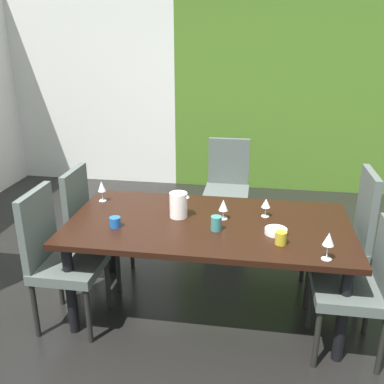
{
  "coord_description": "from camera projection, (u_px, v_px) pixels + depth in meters",
  "views": [
    {
      "loc": [
        0.58,
        -2.63,
        1.98
      ],
      "look_at": [
        0.1,
        0.34,
        0.85
      ],
      "focal_mm": 40.0,
      "sensor_mm": 36.0,
      "label": 1
    }
  ],
  "objects": [
    {
      "name": "ground_plane",
      "position": [
        171.0,
        314.0,
        3.22
      ],
      "size": [
        5.69,
        5.96,
        0.02
      ],
      "primitive_type": "cube",
      "color": "black"
    },
    {
      "name": "back_panel_interior",
      "position": [
        90.0,
        88.0,
        5.72
      ],
      "size": [
        2.32,
        0.1,
        2.55
      ],
      "primitive_type": "cube",
      "color": "silver",
      "rests_on": "ground_plane"
    },
    {
      "name": "garden_window_panel",
      "position": [
        308.0,
        92.0,
        5.31
      ],
      "size": [
        3.37,
        0.1,
        2.55
      ],
      "primitive_type": "cube",
      "color": "#446A1F",
      "rests_on": "ground_plane"
    },
    {
      "name": "dining_table",
      "position": [
        208.0,
        231.0,
        3.04
      ],
      "size": [
        1.98,
        1.01,
        0.72
      ],
      "color": "black",
      "rests_on": "ground_plane"
    },
    {
      "name": "chair_left_near",
      "position": [
        57.0,
        254.0,
        2.94
      ],
      "size": [
        0.44,
        0.44,
        1.0
      ],
      "rotation": [
        0.0,
        0.0,
        -1.57
      ],
      "color": "#4B524D",
      "rests_on": "ground_plane"
    },
    {
      "name": "chair_right_far",
      "position": [
        347.0,
        232.0,
        3.21
      ],
      "size": [
        0.44,
        0.44,
        1.05
      ],
      "rotation": [
        0.0,
        0.0,
        1.57
      ],
      "color": "#4B524D",
      "rests_on": "ground_plane"
    },
    {
      "name": "chair_head_far",
      "position": [
        227.0,
        182.0,
        4.37
      ],
      "size": [
        0.44,
        0.45,
        0.97
      ],
      "rotation": [
        0.0,
        0.0,
        3.14
      ],
      "color": "#4B524D",
      "rests_on": "ground_plane"
    },
    {
      "name": "chair_right_near",
      "position": [
        362.0,
        283.0,
        2.65
      ],
      "size": [
        0.44,
        0.44,
        0.91
      ],
      "rotation": [
        0.0,
        0.0,
        1.57
      ],
      "color": "#4B524D",
      "rests_on": "ground_plane"
    },
    {
      "name": "chair_left_far",
      "position": [
        92.0,
        219.0,
        3.52
      ],
      "size": [
        0.44,
        0.44,
        0.95
      ],
      "rotation": [
        0.0,
        0.0,
        -1.57
      ],
      "color": "#4B524D",
      "rests_on": "ground_plane"
    },
    {
      "name": "wine_glass_east",
      "position": [
        102.0,
        187.0,
        3.35
      ],
      "size": [
        0.06,
        0.06,
        0.16
      ],
      "color": "silver",
      "rests_on": "dining_table"
    },
    {
      "name": "wine_glass_front",
      "position": [
        223.0,
        206.0,
        3.03
      ],
      "size": [
        0.07,
        0.07,
        0.15
      ],
      "color": "silver",
      "rests_on": "dining_table"
    },
    {
      "name": "wine_glass_near_shelf",
      "position": [
        266.0,
        204.0,
        3.07
      ],
      "size": [
        0.06,
        0.06,
        0.14
      ],
      "color": "silver",
      "rests_on": "dining_table"
    },
    {
      "name": "wine_glass_near_window",
      "position": [
        329.0,
        240.0,
        2.48
      ],
      "size": [
        0.07,
        0.07,
        0.17
      ],
      "color": "silver",
      "rests_on": "dining_table"
    },
    {
      "name": "serving_bowl_corner",
      "position": [
        276.0,
        231.0,
        2.84
      ],
      "size": [
        0.15,
        0.15,
        0.04
      ],
      "primitive_type": "cylinder",
      "color": "white",
      "rests_on": "dining_table"
    },
    {
      "name": "cup_west",
      "position": [
        115.0,
        222.0,
        2.93
      ],
      "size": [
        0.08,
        0.08,
        0.07
      ],
      "primitive_type": "cylinder",
      "color": "#1B52A0",
      "rests_on": "dining_table"
    },
    {
      "name": "cup_south",
      "position": [
        281.0,
        238.0,
        2.69
      ],
      "size": [
        0.07,
        0.07,
        0.08
      ],
      "primitive_type": "cylinder",
      "color": "#AE9822",
      "rests_on": "dining_table"
    },
    {
      "name": "cup_center",
      "position": [
        216.0,
        223.0,
        2.88
      ],
      "size": [
        0.07,
        0.07,
        0.1
      ],
      "primitive_type": "cylinder",
      "color": "#337272",
      "rests_on": "dining_table"
    },
    {
      "name": "pitcher_right",
      "position": [
        179.0,
        205.0,
        3.07
      ],
      "size": [
        0.14,
        0.13,
        0.19
      ],
      "color": "white",
      "rests_on": "dining_table"
    }
  ]
}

